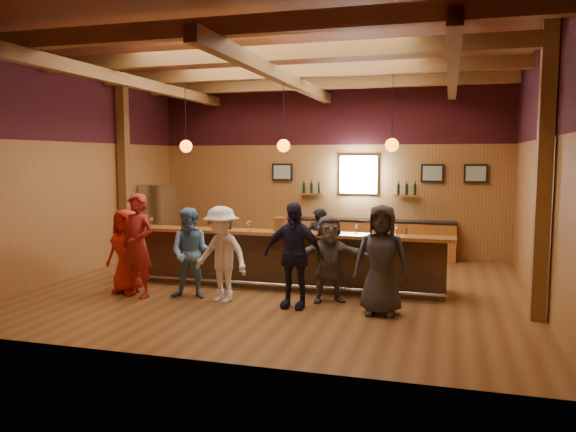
{
  "coord_description": "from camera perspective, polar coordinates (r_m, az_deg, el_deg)",
  "views": [
    {
      "loc": [
        2.98,
        -10.11,
        2.49
      ],
      "look_at": [
        0.0,
        0.3,
        1.35
      ],
      "focal_mm": 35.0,
      "sensor_mm": 36.0,
      "label": 1
    }
  ],
  "objects": [
    {
      "name": "glass_g",
      "position": [
        10.24,
        6.95,
        -1.13
      ],
      "size": [
        0.07,
        0.07,
        0.16
      ],
      "color": "silver",
      "rests_on": "bar_counter"
    },
    {
      "name": "glass_h",
      "position": [
        10.08,
        10.85,
        -1.15
      ],
      "size": [
        0.09,
        0.09,
        0.2
      ],
      "color": "silver",
      "rests_on": "bar_counter"
    },
    {
      "name": "bartender",
      "position": [
        11.58,
        3.15,
        -2.74
      ],
      "size": [
        0.61,
        0.49,
        1.46
      ],
      "primitive_type": "imported",
      "rotation": [
        0.0,
        0.0,
        3.44
      ],
      "color": "black",
      "rests_on": "ground"
    },
    {
      "name": "customer_white",
      "position": [
        9.7,
        -6.78,
        -3.89
      ],
      "size": [
        1.2,
        0.9,
        1.66
      ],
      "primitive_type": "imported",
      "rotation": [
        0.0,
        0.0,
        -0.3
      ],
      "color": "silver",
      "rests_on": "ground"
    },
    {
      "name": "window",
      "position": [
        14.24,
        7.18,
        4.19
      ],
      "size": [
        0.95,
        0.09,
        0.95
      ],
      "color": "silver",
      "rests_on": "room"
    },
    {
      "name": "glass_e",
      "position": [
        10.6,
        -4.03,
        -0.76
      ],
      "size": [
        0.08,
        0.08,
        0.19
      ],
      "color": "silver",
      "rests_on": "bar_counter"
    },
    {
      "name": "glass_a",
      "position": [
        11.55,
        -13.73,
        -0.38
      ],
      "size": [
        0.08,
        0.08,
        0.18
      ],
      "color": "silver",
      "rests_on": "bar_counter"
    },
    {
      "name": "customer_brown",
      "position": [
        9.68,
        4.19,
        -4.33
      ],
      "size": [
        1.46,
        0.96,
        1.51
      ],
      "primitive_type": "imported",
      "rotation": [
        0.0,
        0.0,
        0.4
      ],
      "color": "#564E45",
      "rests_on": "ground"
    },
    {
      "name": "customer_dark",
      "position": [
        8.97,
        9.45,
        -4.42
      ],
      "size": [
        0.87,
        0.57,
        1.76
      ],
      "primitive_type": "imported",
      "rotation": [
        0.0,
        0.0,
        0.01
      ],
      "color": "#272729",
      "rests_on": "ground"
    },
    {
      "name": "glass_d",
      "position": [
        10.85,
        -6.86,
        -0.64
      ],
      "size": [
        0.08,
        0.08,
        0.18
      ],
      "color": "silver",
      "rests_on": "bar_counter"
    },
    {
      "name": "customer_redvest",
      "position": [
        10.31,
        -15.01,
        -2.92
      ],
      "size": [
        0.76,
        0.6,
        1.85
      ],
      "primitive_type": "imported",
      "rotation": [
        0.0,
        0.0,
        -0.25
      ],
      "color": "maroon",
      "rests_on": "ground"
    },
    {
      "name": "wine_shelves",
      "position": [
        14.19,
        7.11,
        2.45
      ],
      "size": [
        3.0,
        0.18,
        0.3
      ],
      "color": "brown",
      "rests_on": "room"
    },
    {
      "name": "room",
      "position": [
        10.62,
        -0.37,
        9.91
      ],
      "size": [
        9.04,
        9.0,
        4.52
      ],
      "color": "brown",
      "rests_on": "ground"
    },
    {
      "name": "stainless_fridge",
      "position": [
        14.64,
        -13.06,
        -0.38
      ],
      "size": [
        0.7,
        0.7,
        1.8
      ],
      "primitive_type": "cube",
      "color": "silver",
      "rests_on": "ground"
    },
    {
      "name": "back_bar_cabinet",
      "position": [
        14.09,
        8.56,
        -2.28
      ],
      "size": [
        4.0,
        0.52,
        0.95
      ],
      "color": "brown",
      "rests_on": "ground"
    },
    {
      "name": "bar_counter",
      "position": [
        10.86,
        -0.13,
        -4.43
      ],
      "size": [
        6.3,
        1.07,
        1.11
      ],
      "color": "black",
      "rests_on": "ground"
    },
    {
      "name": "customer_orange",
      "position": [
        10.74,
        -16.16,
        -3.43
      ],
      "size": [
        0.82,
        0.6,
        1.55
      ],
      "primitive_type": "imported",
      "rotation": [
        0.0,
        0.0,
        -0.16
      ],
      "color": "red",
      "rests_on": "ground"
    },
    {
      "name": "glass_f",
      "position": [
        10.21,
        3.35,
        -1.09
      ],
      "size": [
        0.07,
        0.07,
        0.17
      ],
      "color": "silver",
      "rests_on": "bar_counter"
    },
    {
      "name": "bottle_a",
      "position": [
        10.39,
        3.86,
        -0.83
      ],
      "size": [
        0.08,
        0.08,
        0.37
      ],
      "color": "black",
      "rests_on": "bar_counter"
    },
    {
      "name": "framed_pictures",
      "position": [
        14.12,
        10.66,
        4.32
      ],
      "size": [
        5.35,
        0.05,
        0.45
      ],
      "color": "black",
      "rests_on": "room"
    },
    {
      "name": "ice_bucket",
      "position": [
        10.51,
        -0.85,
        -0.83
      ],
      "size": [
        0.24,
        0.24,
        0.26
      ],
      "primitive_type": "cylinder",
      "color": "brown",
      "rests_on": "bar_counter"
    },
    {
      "name": "glass_b",
      "position": [
        11.18,
        -9.83,
        -0.46
      ],
      "size": [
        0.09,
        0.09,
        0.19
      ],
      "color": "silver",
      "rests_on": "bar_counter"
    },
    {
      "name": "bottle_b",
      "position": [
        10.34,
        3.27,
        -0.99
      ],
      "size": [
        0.07,
        0.07,
        0.31
      ],
      "color": "black",
      "rests_on": "bar_counter"
    },
    {
      "name": "glass_c",
      "position": [
        10.92,
        -7.3,
        -0.65
      ],
      "size": [
        0.08,
        0.08,
        0.17
      ],
      "color": "silver",
      "rests_on": "bar_counter"
    },
    {
      "name": "pendant_lights",
      "position": [
        10.55,
        -0.45,
        7.19
      ],
      "size": [
        4.24,
        0.24,
        1.37
      ],
      "color": "black",
      "rests_on": "room"
    },
    {
      "name": "customer_denim",
      "position": [
        10.05,
        -9.78,
        -3.74
      ],
      "size": [
        0.87,
        0.73,
        1.61
      ],
      "primitive_type": "imported",
      "rotation": [
        0.0,
        0.0,
        0.16
      ],
      "color": "#5784AF",
      "rests_on": "ground"
    },
    {
      "name": "customer_navy",
      "position": [
        9.27,
        0.55,
        -4.0
      ],
      "size": [
        1.06,
        0.5,
        1.76
      ],
      "primitive_type": "imported",
      "rotation": [
        0.0,
        0.0,
        -0.07
      ],
      "color": "black",
      "rests_on": "ground"
    }
  ]
}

